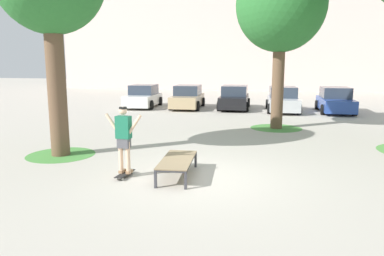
% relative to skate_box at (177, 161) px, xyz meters
% --- Properties ---
extents(ground_plane, '(120.00, 120.00, 0.00)m').
position_rel_skate_box_xyz_m(ground_plane, '(0.51, 0.05, -0.41)').
color(ground_plane, '#B2AA9E').
extents(building_facade, '(43.45, 4.00, 13.96)m').
position_rel_skate_box_xyz_m(building_facade, '(-2.05, 33.62, 6.56)').
color(building_facade, beige).
rests_on(building_facade, ground).
extents(skate_box, '(0.97, 1.97, 0.46)m').
position_rel_skate_box_xyz_m(skate_box, '(0.00, 0.00, 0.00)').
color(skate_box, '#38383D').
rests_on(skate_box, ground).
extents(skateboard, '(0.24, 0.81, 0.09)m').
position_rel_skate_box_xyz_m(skateboard, '(-1.29, -0.34, -0.34)').
color(skateboard, black).
rests_on(skateboard, ground).
extents(skater, '(1.00, 0.29, 1.69)m').
position_rel_skate_box_xyz_m(skater, '(-1.29, -0.34, 0.66)').
color(skater, beige).
rests_on(skater, skateboard).
extents(grass_patch_near_left, '(2.11, 2.11, 0.01)m').
position_rel_skate_box_xyz_m(grass_patch_near_left, '(-4.21, 1.26, -0.41)').
color(grass_patch_near_left, '#47893D').
rests_on(grass_patch_near_left, ground).
extents(tree_mid_back, '(3.83, 3.83, 7.36)m').
position_rel_skate_box_xyz_m(tree_mid_back, '(2.26, 7.98, 4.88)').
color(tree_mid_back, brown).
rests_on(tree_mid_back, ground).
extents(grass_patch_mid_back, '(2.29, 2.29, 0.01)m').
position_rel_skate_box_xyz_m(grass_patch_mid_back, '(2.26, 7.98, -0.41)').
color(grass_patch_mid_back, '#47893D').
rests_on(grass_patch_mid_back, ground).
extents(car_white, '(2.26, 4.36, 1.50)m').
position_rel_skate_box_xyz_m(car_white, '(-6.63, 14.32, 0.28)').
color(car_white, silver).
rests_on(car_white, ground).
extents(car_tan, '(2.20, 4.34, 1.50)m').
position_rel_skate_box_xyz_m(car_tan, '(-3.59, 14.47, 0.28)').
color(car_tan, tan).
rests_on(car_tan, ground).
extents(car_black, '(2.12, 4.30, 1.50)m').
position_rel_skate_box_xyz_m(car_black, '(-0.55, 14.81, 0.28)').
color(car_black, black).
rests_on(car_black, ground).
extents(car_silver, '(2.18, 4.33, 1.50)m').
position_rel_skate_box_xyz_m(car_silver, '(2.49, 14.28, 0.28)').
color(car_silver, '#B7BABF').
rests_on(car_silver, ground).
extents(car_blue, '(2.05, 4.27, 1.50)m').
position_rel_skate_box_xyz_m(car_blue, '(5.53, 14.54, 0.28)').
color(car_blue, '#28479E').
rests_on(car_blue, ground).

